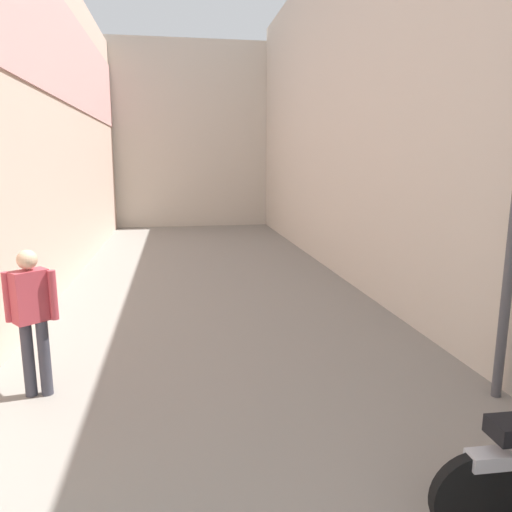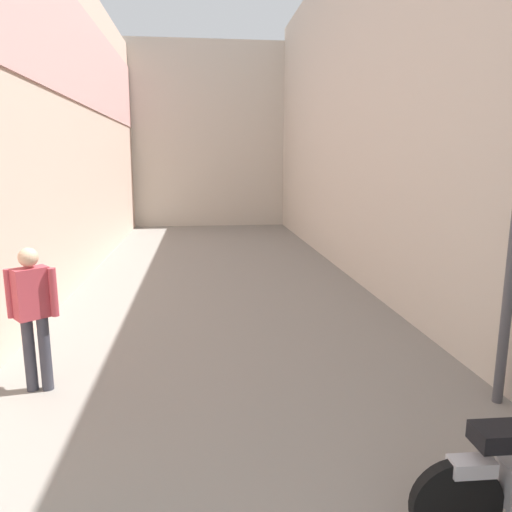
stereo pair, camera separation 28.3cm
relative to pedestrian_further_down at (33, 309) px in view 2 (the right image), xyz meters
The scene contains 5 objects.
ground_plane 2.65m from the pedestrian_further_down, 30.72° to the left, with size 35.59×35.59×0.00m, color gray.
building_left 4.07m from the pedestrian_further_down, 104.57° to the left, with size 0.45×19.59×6.43m.
building_right 6.62m from the pedestrian_further_down, 32.52° to the left, with size 0.45×19.59×7.07m.
building_far_end 14.43m from the pedestrian_further_down, 81.35° to the left, with size 8.57×2.00×6.67m, color beige.
pedestrian_further_down is the anchor object (origin of this frame).
Camera 2 is at (-0.37, 1.47, 2.45)m, focal length 33.55 mm.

